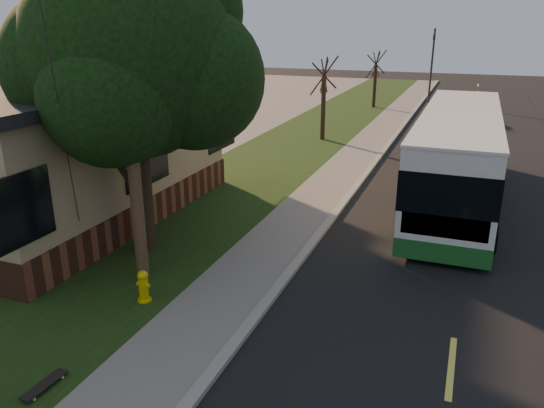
% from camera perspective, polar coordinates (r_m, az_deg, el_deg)
% --- Properties ---
extents(ground, '(120.00, 120.00, 0.00)m').
position_cam_1_polar(ground, '(11.38, -2.27, -12.92)').
color(ground, black).
rests_on(ground, ground).
extents(road, '(8.00, 80.00, 0.01)m').
position_cam_1_polar(road, '(19.80, 20.23, 0.18)').
color(road, black).
rests_on(road, ground).
extents(curb, '(0.25, 80.00, 0.12)m').
position_cam_1_polar(curb, '(20.15, 8.87, 1.65)').
color(curb, gray).
rests_on(curb, ground).
extents(sidewalk, '(2.00, 80.00, 0.08)m').
position_cam_1_polar(sidewalk, '(20.37, 6.12, 1.90)').
color(sidewalk, slate).
rests_on(sidewalk, ground).
extents(grass_verge, '(5.00, 80.00, 0.07)m').
position_cam_1_polar(grass_verge, '(21.47, -2.95, 2.88)').
color(grass_verge, black).
rests_on(grass_verge, ground).
extents(building_lot, '(15.00, 80.00, 0.04)m').
position_cam_1_polar(building_lot, '(26.97, -22.89, 4.74)').
color(building_lot, slate).
rests_on(building_lot, ground).
extents(fire_hydrant, '(0.32, 0.32, 0.74)m').
position_cam_1_polar(fire_hydrant, '(12.29, -13.66, -8.58)').
color(fire_hydrant, '#DAB90B').
rests_on(fire_hydrant, grass_verge).
extents(utility_pole, '(2.86, 3.21, 9.07)m').
position_cam_1_polar(utility_pole, '(12.24, -15.39, 11.88)').
color(utility_pole, '#473321').
rests_on(utility_pole, ground).
extents(leafy_tree, '(6.30, 6.00, 7.80)m').
position_cam_1_polar(leafy_tree, '(14.04, -14.53, 15.01)').
color(leafy_tree, black).
rests_on(leafy_tree, grass_verge).
extents(bare_tree_near, '(1.38, 1.21, 4.31)m').
position_cam_1_polar(bare_tree_near, '(28.11, 5.55, 11.11)').
color(bare_tree_near, black).
rests_on(bare_tree_near, grass_verge).
extents(bare_tree_far, '(1.38, 1.21, 4.03)m').
position_cam_1_polar(bare_tree_far, '(39.65, 11.02, 12.97)').
color(bare_tree_far, black).
rests_on(bare_tree_far, grass_verge).
extents(traffic_signal, '(0.18, 0.22, 5.50)m').
position_cam_1_polar(traffic_signal, '(43.08, 16.84, 14.54)').
color(traffic_signal, '#2D2D30').
rests_on(traffic_signal, ground).
extents(transit_bus, '(2.69, 11.66, 3.15)m').
position_cam_1_polar(transit_bus, '(19.30, 19.29, 5.02)').
color(transit_bus, silver).
rests_on(transit_bus, ground).
extents(skateboard_main, '(0.27, 0.91, 0.08)m').
position_cam_1_polar(skateboard_main, '(10.35, -23.28, -17.44)').
color(skateboard_main, black).
rests_on(skateboard_main, grass_verge).
extents(dumpster, '(1.55, 1.29, 1.26)m').
position_cam_1_polar(dumpster, '(19.37, -22.04, 1.64)').
color(dumpster, black).
rests_on(dumpster, building_lot).
extents(distant_car, '(1.79, 4.02, 1.34)m').
position_cam_1_polar(distant_car, '(35.64, 19.45, 9.41)').
color(distant_car, black).
rests_on(distant_car, ground).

